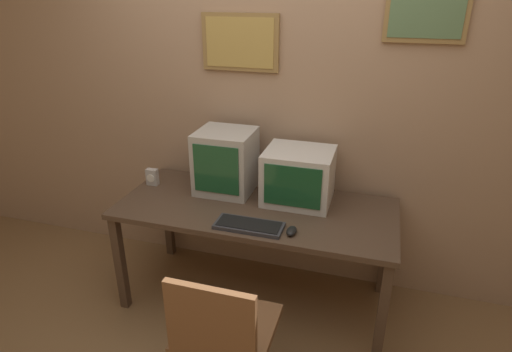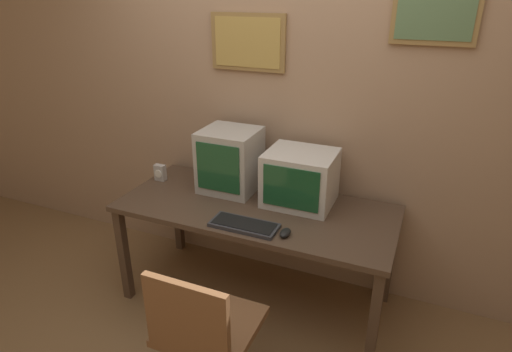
% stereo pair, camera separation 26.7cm
% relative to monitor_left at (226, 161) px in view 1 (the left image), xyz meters
% --- Properties ---
extents(wall_back, '(8.00, 0.08, 2.60)m').
position_rel_monitor_left_xyz_m(wall_back, '(0.27, 0.27, 0.35)').
color(wall_back, tan).
rests_on(wall_back, ground_plane).
extents(desk, '(1.78, 0.78, 0.74)m').
position_rel_monitor_left_xyz_m(desk, '(0.27, -0.18, -0.29)').
color(desk, '#4C3828').
rests_on(desk, ground_plane).
extents(monitor_left, '(0.37, 0.36, 0.43)m').
position_rel_monitor_left_xyz_m(monitor_left, '(0.00, 0.00, 0.00)').
color(monitor_left, '#B7B2A8').
rests_on(monitor_left, desk).
extents(monitor_right, '(0.43, 0.38, 0.35)m').
position_rel_monitor_left_xyz_m(monitor_right, '(0.51, -0.01, -0.04)').
color(monitor_right, beige).
rests_on(monitor_right, desk).
extents(keyboard_main, '(0.41, 0.17, 0.03)m').
position_rel_monitor_left_xyz_m(keyboard_main, '(0.31, -0.44, -0.20)').
color(keyboard_main, '#333338').
rests_on(keyboard_main, desk).
extents(mouse_near_keyboard, '(0.06, 0.10, 0.04)m').
position_rel_monitor_left_xyz_m(mouse_near_keyboard, '(0.56, -0.44, -0.20)').
color(mouse_near_keyboard, black).
rests_on(mouse_near_keyboard, desk).
extents(desk_clock, '(0.08, 0.05, 0.12)m').
position_rel_monitor_left_xyz_m(desk_clock, '(-0.53, -0.08, -0.15)').
color(desk_clock, '#B7B2AD').
rests_on(desk_clock, desk).
extents(office_chair, '(0.48, 0.48, 0.89)m').
position_rel_monitor_left_xyz_m(office_chair, '(0.37, -1.05, -0.56)').
color(office_chair, black).
rests_on(office_chair, ground_plane).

